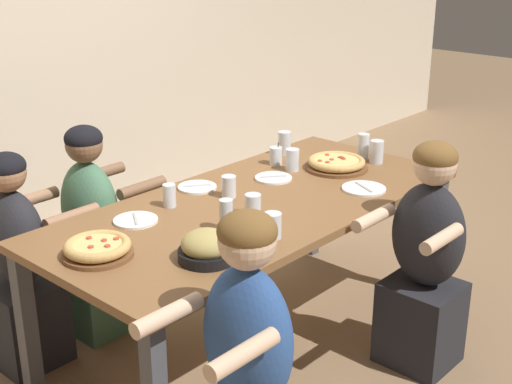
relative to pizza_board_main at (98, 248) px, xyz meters
name	(u,v)px	position (x,y,z in m)	size (l,w,h in m)	color
ground_plane	(256,339)	(0.87, -0.07, -0.80)	(18.00, 18.00, 0.00)	#896B4C
restaurant_back_panel	(29,0)	(0.87, 1.78, 0.80)	(10.00, 0.06, 3.20)	beige
dining_table	(256,216)	(0.87, -0.07, -0.11)	(2.17, 0.99, 0.77)	brown
pizza_board_main	(98,248)	(0.00, 0.00, 0.00)	(0.29, 0.29, 0.07)	brown
pizza_board_second	(337,163)	(1.54, -0.06, 0.00)	(0.34, 0.34, 0.06)	brown
skillet_bowl	(207,247)	(0.27, -0.35, 0.02)	(0.34, 0.23, 0.13)	black
empty_plate_a	(136,220)	(0.33, 0.17, -0.03)	(0.20, 0.20, 0.02)	white
empty_plate_b	(273,178)	(1.18, 0.08, -0.03)	(0.20, 0.20, 0.02)	white
empty_plate_c	(364,189)	(1.36, -0.36, -0.03)	(0.22, 0.22, 0.02)	white
empty_plate_d	(197,187)	(0.81, 0.28, -0.03)	(0.20, 0.20, 0.02)	white
cocktail_glass_blue	(276,157)	(1.38, 0.24, 0.01)	(0.07, 0.07, 0.12)	silver
drinking_glass_a	(285,143)	(1.56, 0.32, 0.03)	(0.07, 0.07, 0.13)	silver
drinking_glass_b	(273,227)	(0.61, -0.40, 0.01)	(0.08, 0.08, 0.11)	silver
drinking_glass_c	(292,161)	(1.35, 0.10, 0.02)	(0.07, 0.07, 0.12)	silver
drinking_glass_d	(226,217)	(0.53, -0.20, 0.03)	(0.06, 0.06, 0.14)	silver
drinking_glass_e	(376,153)	(1.77, -0.17, 0.02)	(0.08, 0.08, 0.13)	silver
drinking_glass_f	(363,148)	(1.79, -0.07, 0.03)	(0.06, 0.06, 0.15)	silver
drinking_glass_g	(169,197)	(0.55, 0.19, 0.01)	(0.06, 0.06, 0.11)	silver
drinking_glass_h	(229,188)	(0.83, 0.07, 0.01)	(0.07, 0.07, 0.11)	silver
drinking_glass_i	(253,206)	(0.74, -0.17, 0.01)	(0.08, 0.08, 0.10)	silver
diner_near_left	(247,378)	(0.04, -0.78, -0.27)	(0.51, 0.40, 1.17)	#2D5193
diner_near_midright	(425,266)	(1.27, -0.78, -0.28)	(0.51, 0.40, 1.13)	#232328
diner_far_midleft	(93,240)	(0.41, 0.65, -0.30)	(0.51, 0.40, 1.11)	#477556
diner_far_left	(20,271)	(-0.01, 0.65, -0.32)	(0.51, 0.40, 1.07)	#232328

